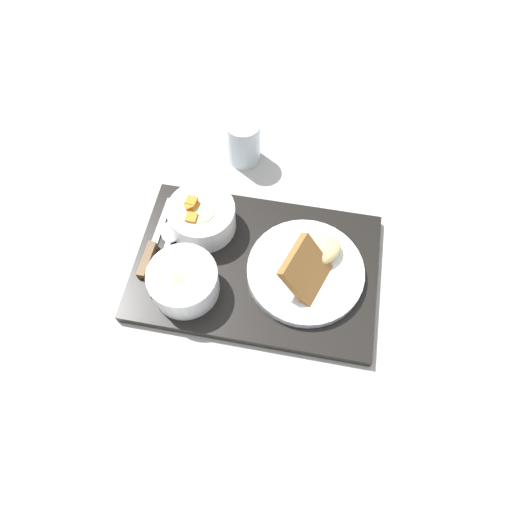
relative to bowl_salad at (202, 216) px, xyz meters
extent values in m
plane|color=#ADA89E|center=(0.11, -0.06, -0.05)|extent=(4.00, 4.00, 0.00)
cube|color=black|center=(0.11, -0.06, -0.04)|extent=(0.42, 0.28, 0.02)
cylinder|color=white|center=(0.00, 0.00, 0.00)|extent=(0.12, 0.12, 0.05)
torus|color=white|center=(0.00, 0.00, 0.02)|extent=(0.12, 0.12, 0.01)
cylinder|color=#9EC67A|center=(0.00, 0.00, 0.02)|extent=(0.06, 0.06, 0.02)
cylinder|color=#9EC67A|center=(0.00, -0.01, 0.02)|extent=(0.06, 0.06, 0.01)
cylinder|color=#9EC67A|center=(0.00, 0.01, 0.02)|extent=(0.04, 0.04, 0.01)
cylinder|color=#9EC67A|center=(0.00, 0.01, 0.02)|extent=(0.05, 0.05, 0.02)
cylinder|color=#9EC67A|center=(0.00, -0.02, 0.02)|extent=(0.05, 0.05, 0.01)
cube|color=orange|center=(-0.01, 0.00, 0.02)|extent=(0.02, 0.02, 0.01)
cube|color=orange|center=(-0.02, 0.00, 0.02)|extent=(0.02, 0.02, 0.02)
cube|color=orange|center=(-0.01, -0.02, 0.02)|extent=(0.02, 0.02, 0.01)
cube|color=orange|center=(-0.02, 0.01, 0.03)|extent=(0.02, 0.02, 0.02)
cylinder|color=white|center=(0.00, -0.13, 0.00)|extent=(0.11, 0.11, 0.05)
torus|color=white|center=(0.00, -0.13, 0.02)|extent=(0.11, 0.11, 0.01)
cylinder|color=#939E56|center=(0.00, -0.13, 0.00)|extent=(0.10, 0.10, 0.04)
cube|color=#B2C170|center=(0.00, -0.13, 0.02)|extent=(0.02, 0.02, 0.01)
cylinder|color=white|center=(0.19, -0.05, -0.02)|extent=(0.20, 0.20, 0.02)
ellipsoid|color=#E5CC7F|center=(0.21, -0.02, 0.00)|extent=(0.09, 0.09, 0.03)
cube|color=#93602D|center=(0.19, -0.07, 0.01)|extent=(0.09, 0.10, 0.07)
cube|color=silver|center=(-0.07, -0.01, -0.03)|extent=(0.01, 0.10, 0.00)
cube|color=#51381E|center=(-0.08, -0.09, -0.02)|extent=(0.01, 0.07, 0.01)
ellipsoid|color=silver|center=(-0.05, -0.03, -0.03)|extent=(0.04, 0.05, 0.01)
cube|color=silver|center=(-0.05, -0.10, -0.03)|extent=(0.01, 0.10, 0.01)
cylinder|color=silver|center=(0.03, 0.18, 0.00)|extent=(0.06, 0.06, 0.09)
cylinder|color=silver|center=(0.03, 0.18, -0.02)|extent=(0.05, 0.05, 0.06)
camera|label=1|loc=(0.18, -0.41, 0.66)|focal=32.00mm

